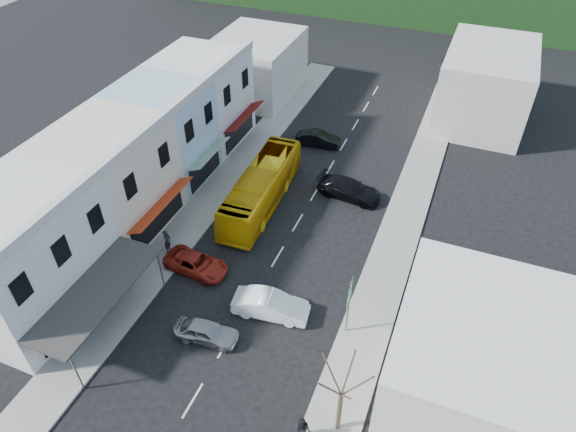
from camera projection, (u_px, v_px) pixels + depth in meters
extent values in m
plane|color=black|center=(254.00, 296.00, 33.54)|extent=(120.00, 120.00, 0.00)
cube|color=gray|center=(222.00, 186.00, 42.75)|extent=(3.00, 52.00, 0.15)
cube|color=gray|center=(400.00, 230.00, 38.49)|extent=(3.00, 52.00, 0.15)
cube|color=beige|center=(23.00, 258.00, 30.61)|extent=(7.00, 9.00, 8.00)
cube|color=#510B09|center=(83.00, 288.00, 30.05)|extent=(1.30, 7.65, 0.08)
cube|color=beige|center=(110.00, 180.00, 36.66)|extent=(7.00, 8.00, 8.00)
cube|color=#A22D0F|center=(162.00, 204.00, 36.11)|extent=(1.30, 6.80, 0.08)
cube|color=#94B0C3|center=(163.00, 133.00, 41.65)|extent=(7.00, 6.00, 8.00)
cube|color=#195926|center=(209.00, 153.00, 41.10)|extent=(1.30, 5.10, 0.08)
cube|color=beige|center=(203.00, 99.00, 46.29)|extent=(7.00, 7.00, 8.00)
cube|color=#510B09|center=(244.00, 116.00, 45.73)|extent=(1.30, 5.95, 0.08)
cube|color=beige|center=(474.00, 380.00, 24.29)|extent=(8.00, 9.00, 8.00)
cube|color=#B7B2A8|center=(256.00, 65.00, 54.27)|extent=(8.00, 10.00, 6.00)
cube|color=#B7B2A8|center=(485.00, 85.00, 49.55)|extent=(8.00, 12.00, 7.00)
imported|color=#E4A90C|center=(262.00, 188.00, 40.03)|extent=(2.98, 11.69, 3.10)
imported|color=#A1A1A6|center=(206.00, 331.00, 30.53)|extent=(4.57, 2.26, 1.40)
imported|color=white|center=(271.00, 306.00, 32.00)|extent=(4.61, 2.39, 1.40)
imported|color=maroon|center=(196.00, 263.00, 34.92)|extent=(4.75, 2.30, 1.40)
imported|color=black|center=(349.00, 190.00, 41.29)|extent=(4.66, 2.29, 1.40)
imported|color=black|center=(318.00, 139.00, 47.30)|extent=(4.58, 2.30, 1.40)
imported|color=black|center=(168.00, 242.00, 36.09)|extent=(0.50, 0.66, 1.70)
imported|color=black|center=(302.00, 430.00, 25.50)|extent=(0.72, 0.47, 1.70)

